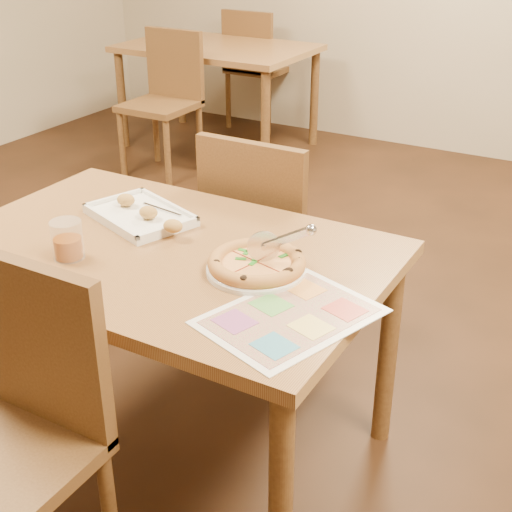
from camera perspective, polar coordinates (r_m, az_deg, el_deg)
The scene contains 13 objects.
room at distance 1.91m, azimuth -8.60°, elevation 17.90°, with size 7.00×7.00×7.00m.
dining_table at distance 2.14m, azimuth -7.31°, elevation -1.40°, with size 1.30×0.85×0.72m.
chair_near at distance 1.81m, azimuth -18.74°, elevation -11.07°, with size 0.42×0.42×0.47m.
chair_far at distance 2.62m, azimuth 0.59°, elevation 2.65°, with size 0.42×0.42×0.47m.
bg_table at distance 5.20m, azimuth -3.10°, elevation 15.56°, with size 1.30×0.85×0.72m.
bg_chair_near at distance 4.73m, azimuth -7.11°, elevation 13.44°, with size 0.42×0.42×0.47m.
bg_chair_far at distance 5.63m, azimuth -0.23°, elevation 15.75°, with size 0.42×0.42×0.47m.
plate at distance 1.94m, azimuth -0.00°, elevation -1.13°, with size 0.27×0.27×0.01m, color white.
pizza at distance 1.93m, azimuth 0.06°, elevation -0.58°, with size 0.27×0.27×0.04m.
pizza_cutter at distance 1.91m, azimuth 1.82°, elevation 1.19°, with size 0.15×0.10×0.10m.
appetizer_tray at distance 2.28m, azimuth -9.12°, elevation 3.20°, with size 0.40×0.33×0.06m.
glass_tumbler at distance 2.07m, azimuth -14.84°, elevation 1.09°, with size 0.09×0.09×0.11m.
menu at distance 1.74m, azimuth 2.78°, elevation -4.83°, with size 0.30×0.42×0.01m, color white.
Camera 1 is at (1.16, -1.49, 1.63)m, focal length 50.00 mm.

